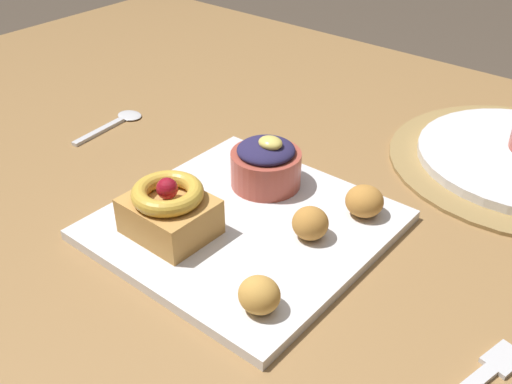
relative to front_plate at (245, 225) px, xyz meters
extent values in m
cube|color=olive|center=(-0.06, 0.07, -0.03)|extent=(1.51, 1.10, 0.04)
cylinder|color=olive|center=(-0.73, 0.53, -0.39)|extent=(0.07, 0.07, 0.69)
cube|color=white|center=(0.00, 0.00, 0.00)|extent=(0.28, 0.28, 0.01)
cube|color=#C68E47|center=(-0.05, -0.07, 0.03)|extent=(0.09, 0.08, 0.04)
torus|color=gold|center=(-0.05, -0.07, 0.06)|extent=(0.08, 0.08, 0.02)
sphere|color=maroon|center=(-0.05, -0.07, 0.06)|extent=(0.02, 0.02, 0.02)
cylinder|color=#B24C3D|center=(-0.03, 0.08, 0.03)|extent=(0.08, 0.08, 0.04)
ellipsoid|color=#28234C|center=(-0.03, 0.08, 0.05)|extent=(0.07, 0.07, 0.02)
ellipsoid|color=#EAD666|center=(-0.02, 0.07, 0.06)|extent=(0.03, 0.03, 0.01)
ellipsoid|color=#BC7F38|center=(0.09, 0.10, 0.02)|extent=(0.04, 0.04, 0.03)
ellipsoid|color=#BC7F38|center=(0.07, 0.02, 0.02)|extent=(0.04, 0.04, 0.04)
ellipsoid|color=gold|center=(0.10, -0.10, 0.02)|extent=(0.04, 0.04, 0.03)
cube|color=silver|center=(0.29, 0.00, 0.00)|extent=(0.03, 0.04, 0.00)
cube|color=silver|center=(-0.31, 0.04, 0.00)|extent=(0.02, 0.10, 0.00)
ellipsoid|color=silver|center=(-0.32, 0.10, 0.00)|extent=(0.04, 0.03, 0.00)
camera|label=1|loc=(0.35, -0.40, 0.39)|focal=41.69mm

